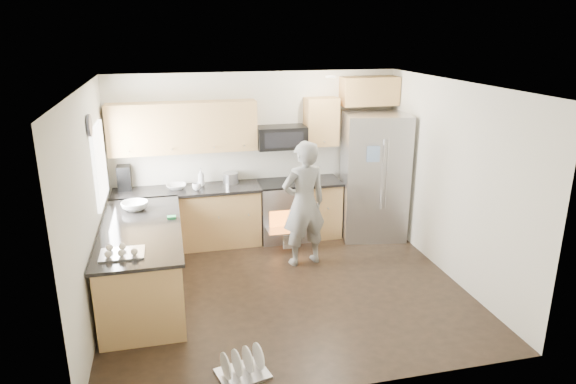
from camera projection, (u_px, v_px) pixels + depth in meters
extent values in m
plane|color=black|center=(286.00, 289.00, 6.65)|extent=(4.50, 4.50, 0.00)
cube|color=beige|center=(257.00, 156.00, 8.10)|extent=(4.50, 0.04, 2.60)
cube|color=beige|center=(338.00, 263.00, 4.40)|extent=(4.50, 0.04, 2.60)
cube|color=beige|center=(91.00, 208.00, 5.76)|extent=(0.04, 4.00, 2.60)
cube|color=beige|center=(452.00, 181.00, 6.74)|extent=(0.04, 4.00, 2.60)
cube|color=white|center=(285.00, 85.00, 5.85)|extent=(4.50, 4.00, 0.04)
cube|color=white|center=(100.00, 164.00, 6.61)|extent=(0.04, 1.00, 1.00)
cylinder|color=#F4E2C3|center=(331.00, 77.00, 7.08)|extent=(0.14, 0.14, 0.02)
cylinder|color=#474754|center=(90.00, 126.00, 5.92)|extent=(0.03, 0.26, 0.26)
cube|color=tan|center=(189.00, 219.00, 7.84)|extent=(2.15, 0.60, 0.87)
cube|color=black|center=(187.00, 190.00, 7.69)|extent=(2.19, 0.64, 0.04)
cube|color=tan|center=(322.00, 208.00, 8.31)|extent=(0.50, 0.60, 0.87)
cube|color=black|center=(323.00, 181.00, 8.16)|extent=(0.54, 0.64, 0.04)
cube|color=tan|center=(183.00, 127.00, 7.54)|extent=(2.16, 0.33, 0.74)
cube|color=tan|center=(321.00, 122.00, 8.01)|extent=(0.50, 0.33, 0.74)
cube|color=tan|center=(369.00, 91.00, 8.04)|extent=(0.90, 0.33, 0.44)
imported|color=silver|center=(176.00, 187.00, 7.68)|extent=(0.29, 0.29, 0.07)
imported|color=white|center=(201.00, 177.00, 7.80)|extent=(0.10, 0.10, 0.27)
imported|color=white|center=(197.00, 187.00, 7.62)|extent=(0.13, 0.13, 0.10)
cylinder|color=#B7B7BC|center=(231.00, 178.00, 7.95)|extent=(0.24, 0.24, 0.16)
cube|color=black|center=(124.00, 178.00, 7.60)|extent=(0.19, 0.24, 0.36)
cylinder|color=#B7B7BC|center=(312.00, 177.00, 8.17)|extent=(0.09, 0.09, 0.07)
cube|color=tan|center=(144.00, 264.00, 6.36)|extent=(0.90, 2.30, 0.87)
cube|color=black|center=(140.00, 228.00, 6.22)|extent=(0.96, 2.36, 0.04)
imported|color=silver|center=(135.00, 206.00, 6.78)|extent=(0.35, 0.35, 0.11)
cube|color=#36BE63|center=(172.00, 217.00, 6.48)|extent=(0.11, 0.08, 0.03)
cube|color=#B7B7BC|center=(122.00, 251.00, 5.43)|extent=(0.46, 0.35, 0.10)
cube|color=#B7B7BC|center=(283.00, 211.00, 8.14)|extent=(0.76, 0.62, 0.90)
cube|color=black|center=(283.00, 183.00, 8.00)|extent=(0.76, 0.60, 0.03)
cube|color=orange|center=(288.00, 221.00, 7.87)|extent=(0.56, 0.02, 0.34)
cube|color=#B7B7BC|center=(290.00, 230.00, 7.74)|extent=(0.70, 0.34, 0.03)
cube|color=silver|center=(291.00, 240.00, 7.73)|extent=(0.24, 0.03, 0.28)
cube|color=black|center=(281.00, 137.00, 7.90)|extent=(0.76, 0.40, 0.34)
cube|color=#B7B7BC|center=(374.00, 177.00, 8.08)|extent=(1.09, 0.91, 1.98)
cylinder|color=#B7B7BC|center=(383.00, 175.00, 7.67)|extent=(0.03, 0.03, 1.08)
cylinder|color=#B7B7BC|center=(387.00, 174.00, 7.68)|extent=(0.03, 0.03, 1.08)
cube|color=pink|center=(397.00, 187.00, 7.79)|extent=(0.26, 0.05, 0.32)
cube|color=#8AAEDE|center=(373.00, 154.00, 7.54)|extent=(0.19, 0.04, 0.24)
imported|color=gray|center=(304.00, 204.00, 7.12)|extent=(0.72, 0.54, 1.79)
cube|color=#B7B7BC|center=(243.00, 374.00, 4.99)|extent=(0.55, 0.49, 0.03)
cylinder|color=white|center=(226.00, 366.00, 4.87)|extent=(0.08, 0.26, 0.27)
cylinder|color=white|center=(237.00, 363.00, 4.92)|extent=(0.08, 0.26, 0.27)
cylinder|color=white|center=(248.00, 359.00, 4.97)|extent=(0.08, 0.26, 0.27)
cylinder|color=white|center=(258.00, 356.00, 5.02)|extent=(0.08, 0.26, 0.27)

